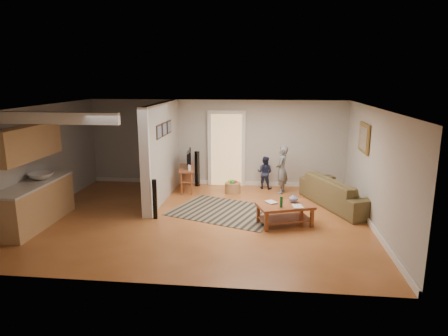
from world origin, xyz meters
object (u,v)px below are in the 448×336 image
Objects in this scene: speaker_left at (155,199)px; speaker_right at (197,169)px; sofa at (339,206)px; child at (281,193)px; toddler at (264,188)px; coffee_table at (285,209)px; tv_console at (187,169)px; toy_basket at (233,187)px.

speaker_right reaches higher than speaker_left.
sofa is 1.75m from child.
toddler is at bearing -118.09° from child.
coffee_table is at bearing -8.97° from speaker_left.
tv_console reaches higher than coffee_table.
child is at bearing -9.20° from tv_console.
toy_basket is (-1.34, 2.31, -0.19)m from coffee_table.
toy_basket is 1.04m from toddler.
sofa is 2.02m from coffee_table.
child reaches higher than sofa.
coffee_table is 1.00× the size of child.
sofa is 2.18× the size of tv_console.
coffee_table is 2.90m from speaker_left.
coffee_table is 1.41× the size of toddler.
toy_basket reaches higher than sofa.
speaker_right is 1.11× the size of toddler.
tv_console is 1.20× the size of toddler.
toy_basket is 0.47× the size of toddler.
toddler is at bearing 32.12° from toy_basket.
coffee_table is at bearing -59.79° from toy_basket.
speaker_right is 0.79× the size of child.
toy_basket is at bearing 48.22° from sofa.
speaker_right is 2.52m from child.
speaker_right reaches higher than toddler.
sofa is at bearing -24.21° from tv_console.
speaker_right is at bearing 45.20° from sofa.
speaker_left is at bearing 67.53° from toddler.
speaker_left reaches higher than coffee_table.
speaker_left is 2.75m from toy_basket.
toddler is (-0.46, 0.40, 0.00)m from child.
child is at bearing 157.81° from toddler.
speaker_left is at bearing -75.02° from speaker_right.
speaker_right is 1.29m from toy_basket.
child is (2.43, -0.44, -0.52)m from speaker_right.
coffee_table is 2.48m from child.
speaker_left is (-2.90, 0.06, 0.10)m from coffee_table.
speaker_left is at bearing -37.75° from child.
child is (2.63, 0.07, -0.61)m from tv_console.
coffee_table is at bearing 12.78° from child.
toy_basket is at bearing -3.78° from speaker_right.
coffee_table is at bearing 117.89° from toddler.
coffee_table is 1.44× the size of speaker_left.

